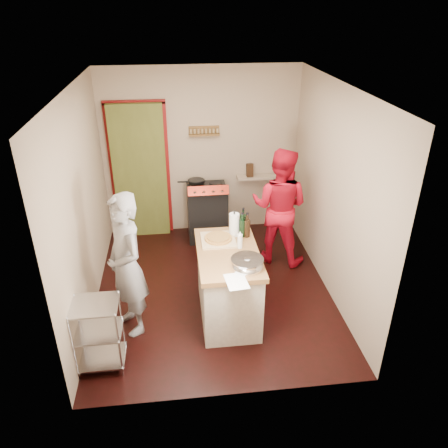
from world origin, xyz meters
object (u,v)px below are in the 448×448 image
(stove, at_px, (207,211))
(person_red, at_px, (279,207))
(island, at_px, (228,282))
(person_stripe, at_px, (127,266))
(wire_shelving, at_px, (98,332))

(stove, relative_size, person_red, 0.60)
(stove, height_order, person_red, person_red)
(island, bearing_deg, stove, 92.44)
(person_stripe, relative_size, person_red, 1.00)
(wire_shelving, relative_size, person_red, 0.48)
(person_stripe, xyz_separation_m, person_red, (2.00, 1.28, -0.00))
(stove, xyz_separation_m, island, (0.08, -1.96, 0.02))
(stove, xyz_separation_m, wire_shelving, (-1.33, -2.62, -0.01))
(stove, relative_size, person_stripe, 0.60)
(stove, bearing_deg, person_red, -39.04)
(person_stripe, distance_m, person_red, 2.37)
(wire_shelving, distance_m, person_red, 2.96)
(wire_shelving, height_order, island, island)
(island, distance_m, person_red, 1.52)
(person_red, bearing_deg, wire_shelving, 68.01)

